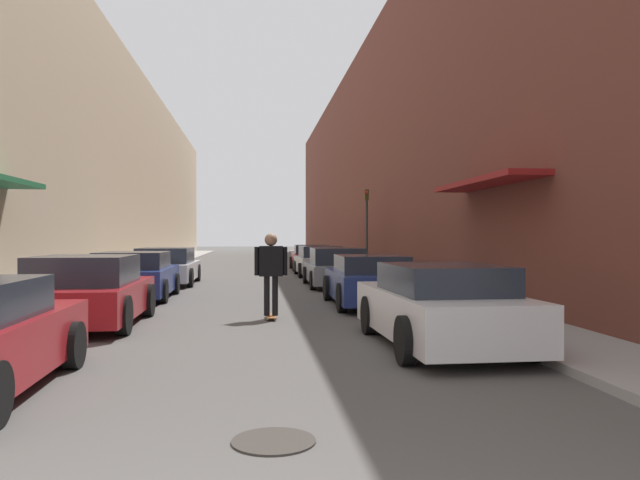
{
  "coord_description": "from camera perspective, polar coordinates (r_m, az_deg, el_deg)",
  "views": [
    {
      "loc": [
        0.17,
        -2.22,
        1.71
      ],
      "look_at": [
        1.67,
        11.7,
        1.61
      ],
      "focal_mm": 35.0,
      "sensor_mm": 36.0,
      "label": 1
    }
  ],
  "objects": [
    {
      "name": "curb_strip_left",
      "position": [
        34.88,
        -14.46,
        -2.32
      ],
      "size": [
        1.8,
        64.5,
        0.12
      ],
      "color": "gray",
      "rests_on": "ground"
    },
    {
      "name": "traffic_light",
      "position": [
        26.14,
        4.29,
        1.68
      ],
      "size": [
        0.16,
        0.22,
        3.52
      ],
      "color": "#2D2D2D",
      "rests_on": "curb_strip_right"
    },
    {
      "name": "building_row_left",
      "position": [
        35.55,
        -19.13,
        6.15
      ],
      "size": [
        4.9,
        64.5,
        10.57
      ],
      "color": "tan",
      "rests_on": "ground"
    },
    {
      "name": "building_row_right",
      "position": [
        35.53,
        6.33,
        7.01
      ],
      "size": [
        4.9,
        64.5,
        11.6
      ],
      "color": "brown",
      "rests_on": "ground"
    },
    {
      "name": "parked_car_left_1",
      "position": [
        12.57,
        -20.53,
        -4.48
      ],
      "size": [
        2.03,
        4.09,
        1.33
      ],
      "color": "maroon",
      "rests_on": "ground"
    },
    {
      "name": "manhole_cover",
      "position": [
        5.41,
        -4.26,
        -17.86
      ],
      "size": [
        0.7,
        0.7,
        0.02
      ],
      "color": "#332D28",
      "rests_on": "ground"
    },
    {
      "name": "parked_car_right_1",
      "position": [
        15.24,
        4.53,
        -3.74
      ],
      "size": [
        1.9,
        4.25,
        1.23
      ],
      "color": "navy",
      "rests_on": "ground"
    },
    {
      "name": "parked_car_left_2",
      "position": [
        17.54,
        -16.66,
        -3.18
      ],
      "size": [
        2.08,
        3.97,
        1.27
      ],
      "color": "navy",
      "rests_on": "ground"
    },
    {
      "name": "parked_car_right_2",
      "position": [
        20.93,
        1.5,
        -2.59
      ],
      "size": [
        2.0,
        4.28,
        1.3
      ],
      "color": "gray",
      "rests_on": "ground"
    },
    {
      "name": "curb_strip_right",
      "position": [
        34.83,
        1.65,
        -2.31
      ],
      "size": [
        1.8,
        64.5,
        0.12
      ],
      "color": "gray",
      "rests_on": "ground"
    },
    {
      "name": "ground",
      "position": [
        28.07,
        -6.48,
        -3.09
      ],
      "size": [
        141.89,
        141.89,
        0.0
      ],
      "primitive_type": "plane",
      "color": "#4C4947"
    },
    {
      "name": "skateboarder",
      "position": [
        12.76,
        -4.51,
        -2.42
      ],
      "size": [
        0.67,
        0.78,
        1.75
      ],
      "color": "brown",
      "rests_on": "ground"
    },
    {
      "name": "parked_car_right_0",
      "position": [
        9.76,
        10.93,
        -5.98
      ],
      "size": [
        1.89,
        4.27,
        1.27
      ],
      "color": "silver",
      "rests_on": "ground"
    },
    {
      "name": "parked_car_right_4",
      "position": [
        31.17,
        -0.83,
        -1.62
      ],
      "size": [
        1.99,
        4.14,
        1.25
      ],
      "color": "maroon",
      "rests_on": "ground"
    },
    {
      "name": "parked_car_left_3",
      "position": [
        22.44,
        -13.86,
        -2.39
      ],
      "size": [
        2.08,
        4.53,
        1.29
      ],
      "color": "#B7B7BC",
      "rests_on": "ground"
    },
    {
      "name": "parked_car_right_3",
      "position": [
        26.4,
        -0.04,
        -1.98
      ],
      "size": [
        1.97,
        4.07,
        1.27
      ],
      "color": "#B7B7BC",
      "rests_on": "ground"
    }
  ]
}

